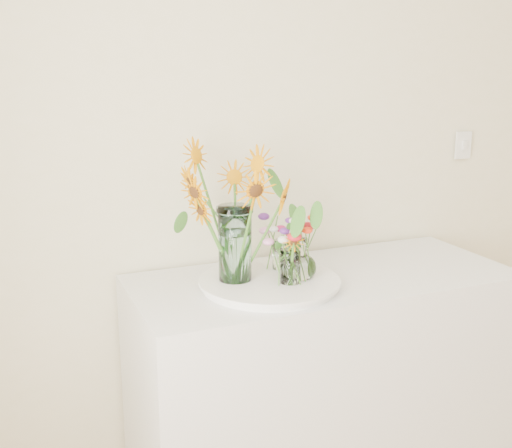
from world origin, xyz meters
name	(u,v)px	position (x,y,z in m)	size (l,w,h in m)	color
counter	(321,388)	(-0.38, 1.93, 0.45)	(1.40, 0.60, 0.90)	white
tray	(270,284)	(-0.62, 1.89, 0.91)	(0.46, 0.46, 0.03)	white
mason_jar	(235,244)	(-0.73, 1.93, 1.06)	(0.11, 0.11, 0.26)	#A4D1CD
sunflower_bouquet	(235,210)	(-0.73, 1.93, 1.17)	(0.63, 0.63, 0.50)	orange
small_vase_a	(290,267)	(-0.57, 1.83, 0.98)	(0.07, 0.07, 0.12)	white
wildflower_posy_a	(290,255)	(-0.57, 1.83, 1.03)	(0.21, 0.21, 0.21)	#FF3B16
small_vase_b	(302,259)	(-0.51, 1.86, 1.00)	(0.10, 0.10, 0.15)	white
wildflower_posy_b	(302,246)	(-0.51, 1.86, 1.04)	(0.20, 0.20, 0.24)	#FF3B16
small_vase_c	(281,255)	(-0.53, 1.98, 0.98)	(0.06, 0.06, 0.11)	white
wildflower_posy_c	(281,243)	(-0.53, 1.98, 1.02)	(0.20, 0.20, 0.20)	#FF3B16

